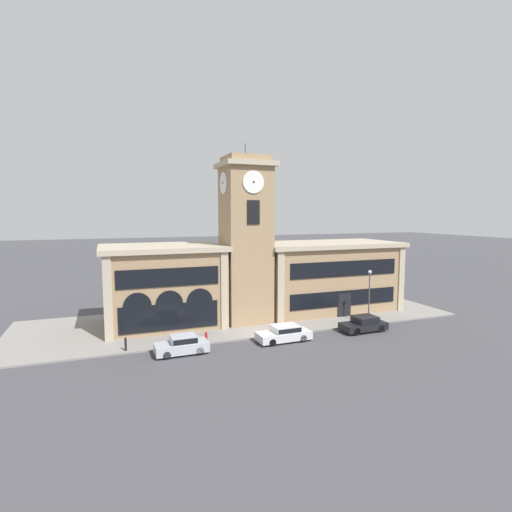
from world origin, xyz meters
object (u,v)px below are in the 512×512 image
Objects in this scene: parked_car_near at (182,344)px; bollard at (126,344)px; parked_car_far at (364,323)px; fire_hydrant at (206,337)px; street_lamp at (369,288)px; parked_car_mid at (284,333)px.

parked_car_near is 4.43m from bollard.
bollard is (-20.55, 1.83, -0.06)m from parked_car_far.
parked_car_near is at bearing -143.81° from fire_hydrant.
parked_car_far is 4.00m from street_lamp.
fire_hydrant is at bearing -7.85° from parked_car_far.
parked_car_near is 16.52m from parked_car_far.
parked_car_far is at bearing -6.65° from fire_hydrant.
parked_car_near reaches higher than fire_hydrant.
parked_car_near is 2.82m from fire_hydrant.
parked_car_mid is 10.53m from street_lamp.
bollard is at bearing -25.68° from parked_car_near.
parked_car_far reaches higher than parked_car_mid.
parked_car_mid is (8.57, 0.00, -0.04)m from parked_car_near.
parked_car_near is at bearing -173.80° from street_lamp.
street_lamp is 16.51m from fire_hydrant.
parked_car_mid is at bearing -1.20° from parked_car_far.
bollard is at bearing -9.48° from parked_car_mid.
bollard is 6.30m from fire_hydrant.
parked_car_far is (7.95, 0.00, 0.03)m from parked_car_mid.
fire_hydrant is at bearing -15.97° from parked_car_mid.
fire_hydrant is (-16.24, -0.35, -2.98)m from street_lamp.
street_lamp is 5.86× the size of fire_hydrant.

